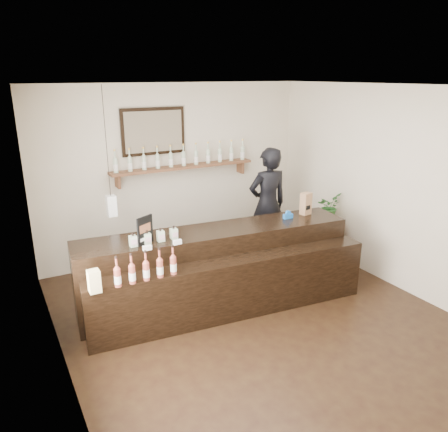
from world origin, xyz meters
TOP-DOWN VIEW (x-y plane):
  - ground at (0.00, 0.00)m, footprint 5.00×5.00m
  - room_shell at (0.00, 0.00)m, footprint 5.00×5.00m
  - back_wall_decor at (-0.15, 2.37)m, footprint 2.66×0.96m
  - counter at (-0.21, 0.57)m, footprint 3.65×1.34m
  - promo_sign at (-1.17, 0.66)m, footprint 0.23×0.13m
  - paper_bag at (1.22, 0.65)m, footprint 0.16×0.13m
  - tape_dispenser at (0.89, 0.62)m, footprint 0.14×0.05m
  - side_cabinet at (2.00, 1.02)m, footprint 0.46×0.55m
  - potted_plant at (2.00, 1.02)m, footprint 0.49×0.47m
  - shopkeeper at (1.18, 1.55)m, footprint 0.79×0.55m

SIDE VIEW (x-z plane):
  - ground at x=0.00m, z-range 0.00..0.00m
  - side_cabinet at x=2.00m, z-range 0.00..0.71m
  - counter at x=-0.21m, z-range -0.12..1.06m
  - potted_plant at x=2.00m, z-range 0.71..1.12m
  - shopkeeper at x=1.18m, z-range 0.00..2.09m
  - tape_dispenser at x=0.89m, z-range 0.99..1.11m
  - paper_bag at x=1.22m, z-range 1.01..1.32m
  - promo_sign at x=-1.17m, z-range 1.01..1.35m
  - room_shell at x=0.00m, z-range -0.80..4.20m
  - back_wall_decor at x=-0.15m, z-range 0.91..2.60m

